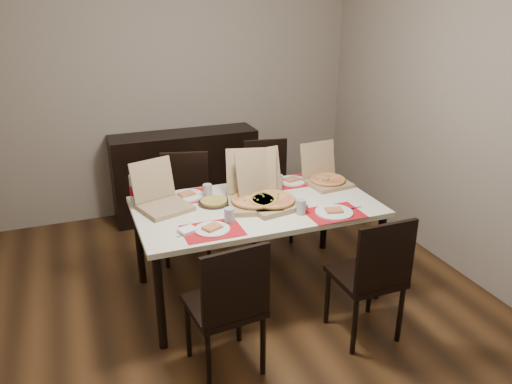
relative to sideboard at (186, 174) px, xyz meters
The scene contains 20 objects.
ground 1.84m from the sideboard, 90.00° to the right, with size 3.80×4.00×0.02m, color #472C16.
room_walls 1.86m from the sideboard, 90.00° to the right, with size 3.84×4.02×2.62m.
sideboard is the anchor object (origin of this frame).
dining_table 1.69m from the sideboard, 84.35° to the right, with size 1.80×1.00×0.75m.
chair_near_left 2.51m from the sideboard, 97.46° to the right, with size 0.46×0.46×0.93m.
chair_near_right 2.60m from the sideboard, 75.07° to the right, with size 0.43×0.43×0.93m.
chair_far_left 0.89m from the sideboard, 102.84° to the right, with size 0.51×0.51×0.93m.
chair_far_right 0.98m from the sideboard, 49.71° to the right, with size 0.49×0.49×0.93m.
setting_near_left 2.00m from the sideboard, 97.29° to the right, with size 0.45×0.30×0.11m.
setting_near_right 2.11m from the sideboard, 73.93° to the right, with size 0.51×0.30×0.11m.
setting_far_left 1.41m from the sideboard, 101.40° to the right, with size 0.44×0.30×0.11m.
setting_far_right 1.50m from the sideboard, 67.03° to the right, with size 0.46×0.30×0.11m.
napkin_loose 1.83m from the sideboard, 82.90° to the right, with size 0.12×0.11×0.02m, color white.
pizza_box_center 1.77m from the sideboard, 81.45° to the right, with size 0.46×0.49×0.39m.
pizza_box_right 1.74m from the sideboard, 59.56° to the right, with size 0.36×0.39×0.32m.
pizza_box_left 1.60m from the sideboard, 109.07° to the right, with size 0.43×0.46×0.34m.
pizza_box_extra 1.71m from the sideboard, 84.95° to the right, with size 0.48×0.51×0.39m.
faina_plate 1.58m from the sideboard, 94.86° to the right, with size 0.24×0.24×0.03m.
dip_bowl 1.60m from the sideboard, 79.21° to the right, with size 0.11×0.11×0.03m, color white.
soda_bottle 1.53m from the sideboard, 117.13° to the right, with size 0.09×0.09×0.27m.
Camera 1 is at (-1.07, -3.12, 2.24)m, focal length 35.00 mm.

